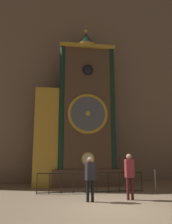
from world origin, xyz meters
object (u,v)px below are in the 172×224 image
(stanchion_post, at_px, (155,185))
(visitor_near, at_px, (90,174))
(visitor_far, at_px, (129,172))
(clock_tower, at_px, (79,115))

(stanchion_post, bearing_deg, visitor_near, -155.74)
(visitor_near, distance_m, visitor_far, 1.62)
(visitor_near, relative_size, visitor_far, 0.94)
(clock_tower, distance_m, stanchion_post, 5.54)
(visitor_near, relative_size, stanchion_post, 1.61)
(clock_tower, xyz_separation_m, stanchion_post, (3.29, -2.59, -3.62))
(clock_tower, xyz_separation_m, visitor_far, (1.57, -3.98, -2.89))
(clock_tower, bearing_deg, stanchion_post, -38.20)
(visitor_near, bearing_deg, visitor_far, -14.21)
(visitor_far, xyz_separation_m, stanchion_post, (1.72, 1.39, -0.73))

